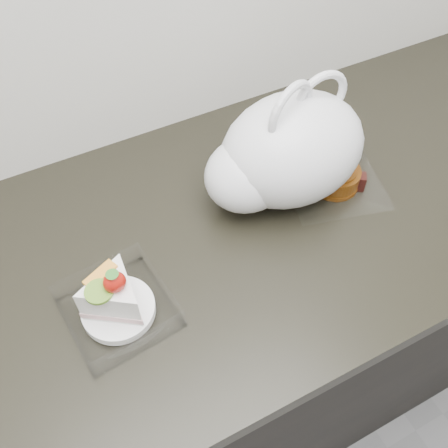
# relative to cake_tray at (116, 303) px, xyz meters

# --- Properties ---
(counter) EXTENTS (2.04, 0.64, 0.90)m
(counter) POSITION_rel_cake_tray_xyz_m (0.16, 0.07, -0.48)
(counter) COLOR black
(counter) RESTS_ON ground
(cake_tray) EXTENTS (0.17, 0.17, 0.12)m
(cake_tray) POSITION_rel_cake_tray_xyz_m (0.00, 0.00, 0.00)
(cake_tray) COLOR white
(cake_tray) RESTS_ON counter
(mooncake_wrap) EXTENTS (0.22, 0.21, 0.04)m
(mooncake_wrap) POSITION_rel_cake_tray_xyz_m (0.47, 0.07, -0.02)
(mooncake_wrap) COLOR white
(mooncake_wrap) RESTS_ON counter
(plastic_bag) EXTENTS (0.33, 0.26, 0.25)m
(plastic_bag) POSITION_rel_cake_tray_xyz_m (0.36, 0.11, 0.06)
(plastic_bag) COLOR white
(plastic_bag) RESTS_ON counter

